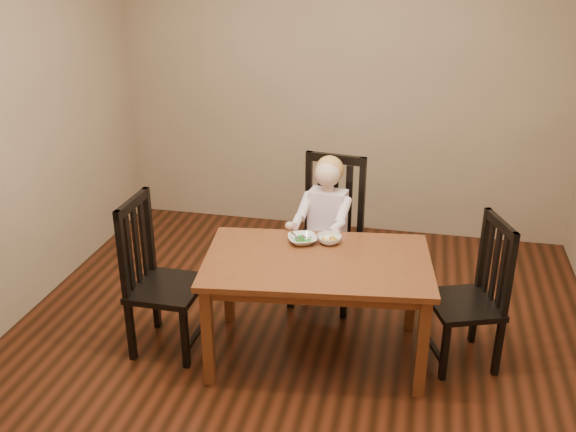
% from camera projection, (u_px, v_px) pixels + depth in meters
% --- Properties ---
extents(room, '(4.01, 4.01, 2.71)m').
position_uv_depth(room, '(299.00, 152.00, 3.75)').
color(room, '#461D0E').
rests_on(room, ground).
extents(dining_table, '(1.48, 1.00, 0.69)m').
position_uv_depth(dining_table, '(317.00, 271.00, 3.96)').
color(dining_table, '#522D13').
rests_on(dining_table, room).
extents(chair_child, '(0.53, 0.51, 1.09)m').
position_uv_depth(chair_child, '(328.00, 234.00, 4.68)').
color(chair_child, black).
rests_on(chair_child, room).
extents(chair_left, '(0.43, 0.45, 1.04)m').
position_uv_depth(chair_left, '(159.00, 279.00, 4.10)').
color(chair_left, black).
rests_on(chair_left, room).
extents(chair_right, '(0.52, 0.53, 0.97)m').
position_uv_depth(chair_right, '(472.00, 296.00, 3.97)').
color(chair_right, black).
rests_on(chair_right, room).
extents(toddler, '(0.41, 0.48, 0.60)m').
position_uv_depth(toddler, '(327.00, 217.00, 4.57)').
color(toddler, white).
rests_on(toddler, chair_child).
extents(bowl_peas, '(0.24, 0.24, 0.04)m').
position_uv_depth(bowl_peas, '(302.00, 239.00, 4.13)').
color(bowl_peas, white).
rests_on(bowl_peas, dining_table).
extents(bowl_veg, '(0.20, 0.20, 0.05)m').
position_uv_depth(bowl_veg, '(329.00, 239.00, 4.13)').
color(bowl_veg, white).
rests_on(bowl_veg, dining_table).
extents(fork, '(0.11, 0.09, 0.05)m').
position_uv_depth(fork, '(296.00, 237.00, 4.11)').
color(fork, silver).
rests_on(fork, bowl_peas).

